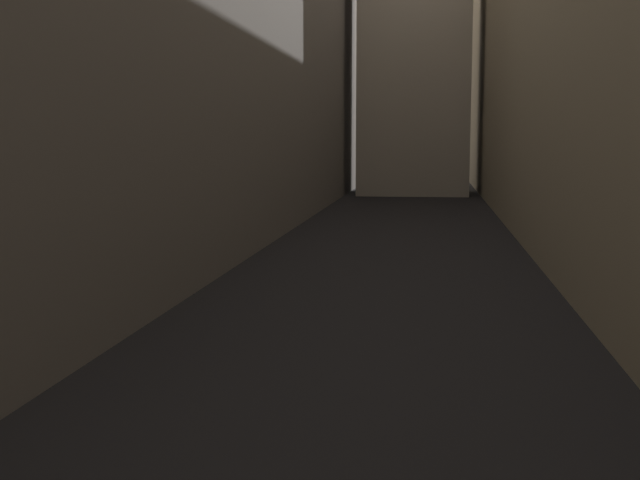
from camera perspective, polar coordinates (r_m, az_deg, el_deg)
name	(u,v)px	position (r m, az deg, el deg)	size (l,w,h in m)	color
ground_plane	(395,245)	(36.93, 5.14, -0.31)	(264.00, 264.00, 0.00)	black
building_block_left	(167,8)	(40.98, -10.38, 15.34)	(10.57, 108.00, 21.41)	slate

